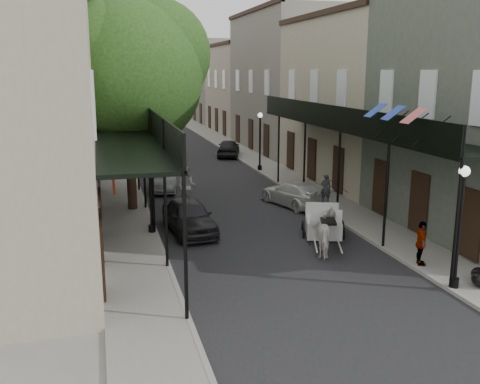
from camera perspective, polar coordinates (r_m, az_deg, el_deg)
ground at (r=17.29m, az=6.58°, el=-9.27°), size 140.00×140.00×0.00m
road at (r=35.97m, az=-5.09°, el=2.45°), size 8.00×90.00×0.01m
sidewalk_left at (r=35.47m, az=-13.07°, el=2.10°), size 2.20×90.00×0.12m
sidewalk_right at (r=37.12m, az=2.54°, el=2.90°), size 2.20×90.00×0.12m
building_row_left at (r=44.96m, az=-18.56°, el=10.65°), size 5.00×80.00×10.50m
building_row_right at (r=47.19m, az=3.16°, el=11.36°), size 5.00×80.00×10.50m
gallery_left at (r=22.02m, az=-11.78°, el=6.25°), size 2.20×18.05×4.88m
gallery_right at (r=24.48m, az=11.37°, el=6.91°), size 2.20×18.05×4.88m
tree_near at (r=25.11m, az=-11.10°, el=12.64°), size 7.31×6.80×9.63m
tree_far at (r=39.09m, az=-12.62°, el=11.63°), size 6.45×6.00×8.61m
lamppost_right_near at (r=16.94m, az=22.35°, el=-3.33°), size 0.32×0.32×3.71m
lamppost_left at (r=21.42m, az=-9.54°, el=0.73°), size 0.32×0.32×3.71m
lamppost_right_far at (r=34.67m, az=2.14°, el=5.52°), size 0.32×0.32×3.71m
horse at (r=19.48m, az=9.39°, el=-4.33°), size 1.41×2.05×1.58m
carriage at (r=21.77m, az=8.84°, el=-1.82°), size 2.12×2.63×2.64m
pedestrian_walking at (r=25.91m, az=-5.72°, el=0.55°), size 1.17×1.05×1.98m
pedestrian_sidewalk_left at (r=37.16m, az=-12.82°, el=4.22°), size 1.30×0.80×1.96m
pedestrian_sidewalk_right at (r=18.83m, az=18.77°, el=-5.20°), size 0.67×0.96×1.51m
car_left_near at (r=21.85m, az=-5.47°, el=-2.58°), size 2.00×4.19×1.38m
car_left_mid at (r=29.66m, az=-8.06°, el=1.29°), size 1.84×3.79×1.20m
car_left_far at (r=40.73m, az=-10.38°, el=4.57°), size 2.58×5.41×1.49m
car_right_near at (r=26.21m, az=5.79°, el=-0.18°), size 2.78×4.42×1.19m
car_right_far at (r=41.02m, az=-1.24°, el=4.73°), size 2.67×4.22×1.34m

